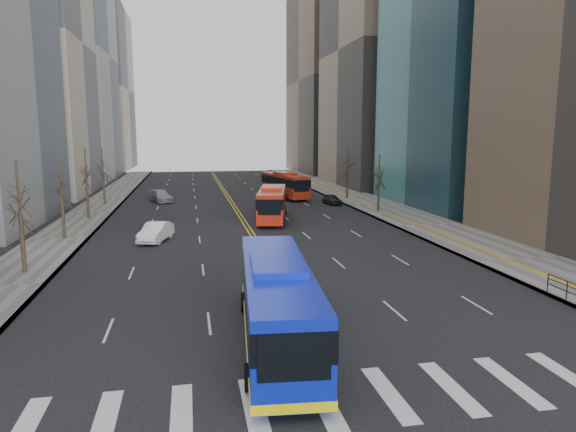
{
  "coord_description": "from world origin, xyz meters",
  "views": [
    {
      "loc": [
        -5.45,
        -15.68,
        8.95
      ],
      "look_at": [
        0.59,
        15.47,
        3.86
      ],
      "focal_mm": 32.0,
      "sensor_mm": 36.0,
      "label": 1
    }
  ],
  "objects": [
    {
      "name": "ground",
      "position": [
        0.0,
        0.0,
        0.0
      ],
      "size": [
        220.0,
        220.0,
        0.0
      ],
      "primitive_type": "plane",
      "color": "black"
    },
    {
      "name": "blue_bus",
      "position": [
        -1.9,
        5.12,
        1.96
      ],
      "size": [
        3.85,
        13.07,
        3.73
      ],
      "color": "#0D20C7",
      "rests_on": "ground"
    },
    {
      "name": "car_white",
      "position": [
        -8.31,
        28.0,
        0.79
      ],
      "size": [
        2.99,
        5.08,
        1.58
      ],
      "primitive_type": "imported",
      "rotation": [
        0.0,
        0.0,
        -0.29
      ],
      "color": "white",
      "rests_on": "ground"
    },
    {
      "name": "crosswalk",
      "position": [
        0.0,
        0.0,
        0.01
      ],
      "size": [
        26.7,
        4.0,
        0.01
      ],
      "color": "silver",
      "rests_on": "ground"
    },
    {
      "name": "car_dark_mid",
      "position": [
        12.5,
        47.26,
        0.66
      ],
      "size": [
        2.0,
        4.02,
        1.32
      ],
      "primitive_type": "imported",
      "rotation": [
        0.0,
        0.0,
        0.12
      ],
      "color": "black",
      "rests_on": "ground"
    },
    {
      "name": "office_towers",
      "position": [
        0.12,
        68.51,
        23.92
      ],
      "size": [
        83.0,
        134.0,
        58.0
      ],
      "color": "gray",
      "rests_on": "ground"
    },
    {
      "name": "sidewalk_left",
      "position": [
        -16.5,
        45.0,
        0.07
      ],
      "size": [
        5.0,
        130.0,
        0.15
      ],
      "primitive_type": "cube",
      "color": "slate",
      "rests_on": "ground"
    },
    {
      "name": "sidewalk_right",
      "position": [
        17.5,
        45.0,
        0.07
      ],
      "size": [
        7.0,
        130.0,
        0.15
      ],
      "primitive_type": "cube",
      "color": "slate",
      "rests_on": "ground"
    },
    {
      "name": "car_dark_far",
      "position": [
        12.5,
        76.9,
        0.67
      ],
      "size": [
        3.98,
        5.28,
        1.33
      ],
      "primitive_type": "imported",
      "rotation": [
        0.0,
        0.0,
        0.42
      ],
      "color": "black",
      "rests_on": "ground"
    },
    {
      "name": "centerline",
      "position": [
        0.0,
        55.0,
        0.01
      ],
      "size": [
        0.55,
        100.0,
        0.01
      ],
      "color": "gold",
      "rests_on": "ground"
    },
    {
      "name": "street_trees",
      "position": [
        -7.18,
        34.55,
        4.87
      ],
      "size": [
        35.2,
        47.2,
        7.6
      ],
      "color": "black",
      "rests_on": "ground"
    },
    {
      "name": "red_bus_far",
      "position": [
        7.85,
        55.33,
        2.02
      ],
      "size": [
        5.1,
        11.77,
        3.63
      ],
      "color": "#AB2512",
      "rests_on": "ground"
    },
    {
      "name": "car_silver",
      "position": [
        -9.16,
        53.95,
        0.75
      ],
      "size": [
        3.7,
        5.54,
        1.49
      ],
      "primitive_type": "imported",
      "rotation": [
        0.0,
        0.0,
        0.35
      ],
      "color": "gray",
      "rests_on": "ground"
    },
    {
      "name": "red_bus_near",
      "position": [
        3.03,
        36.76,
        1.98
      ],
      "size": [
        4.85,
        11.53,
        3.56
      ],
      "color": "#AB2512",
      "rests_on": "ground"
    }
  ]
}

